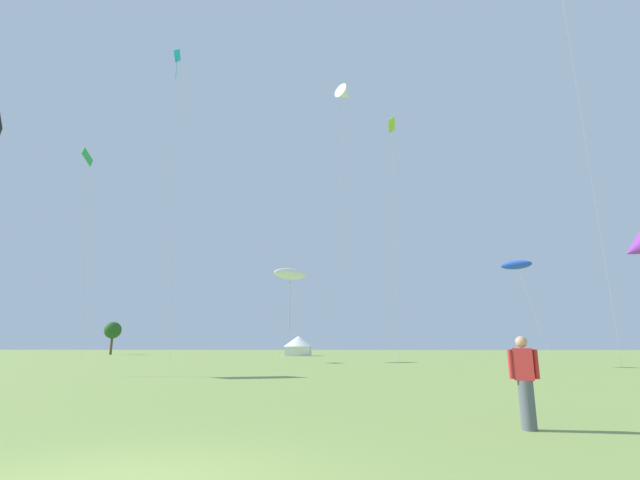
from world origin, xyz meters
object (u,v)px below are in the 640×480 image
at_px(kite_green_diamond, 87,159).
at_px(tree_distant_left, 113,330).
at_px(person_spectator, 525,383).
at_px(kite_white_parafoil, 290,274).
at_px(kite_lime_diamond, 392,133).
at_px(kite_cyan_diamond, 177,71).
at_px(kite_blue_parafoil, 516,265).
at_px(kite_white_delta, 345,94).
at_px(festival_tent_center, 299,345).

relative_size(kite_green_diamond, tree_distant_left, 3.87).
bearing_deg(tree_distant_left, person_spectator, -57.38).
distance_m(person_spectator, tree_distant_left, 90.51).
height_order(kite_white_parafoil, kite_lime_diamond, kite_lime_diamond).
xyz_separation_m(person_spectator, tree_distant_left, (-48.76, 76.17, 3.61)).
relative_size(kite_cyan_diamond, kite_green_diamond, 1.30).
relative_size(kite_cyan_diamond, kite_blue_parafoil, 3.37).
xyz_separation_m(kite_blue_parafoil, person_spectator, (-11.25, -31.87, -7.72)).
bearing_deg(kite_white_delta, kite_white_parafoil, -116.16).
xyz_separation_m(kite_lime_diamond, tree_distant_left, (-48.99, 49.83, -14.50)).
distance_m(kite_blue_parafoil, tree_distant_left, 74.70).
height_order(kite_cyan_diamond, kite_white_parafoil, kite_cyan_diamond).
relative_size(kite_white_delta, festival_tent_center, 7.60).
bearing_deg(kite_white_parafoil, festival_tent_center, 94.88).
xyz_separation_m(kite_blue_parafoil, festival_tent_center, (-23.61, 36.26, -6.77)).
relative_size(kite_blue_parafoil, kite_lime_diamond, 0.44).
height_order(kite_blue_parafoil, kite_green_diamond, kite_green_diamond).
xyz_separation_m(kite_cyan_diamond, kite_blue_parafoil, (31.51, 1.93, -19.52)).
relative_size(kite_lime_diamond, person_spectator, 11.83).
bearing_deg(kite_blue_parafoil, tree_distant_left, 143.56).
bearing_deg(kite_lime_diamond, kite_blue_parafoil, 26.63).
xyz_separation_m(kite_cyan_diamond, kite_lime_diamond, (20.50, -3.59, -9.13)).
bearing_deg(kite_lime_diamond, tree_distant_left, 134.51).
height_order(kite_lime_diamond, person_spectator, kite_lime_diamond).
bearing_deg(kite_white_delta, kite_blue_parafoil, -49.75).
xyz_separation_m(kite_white_delta, person_spectator, (3.94, -49.82, -35.80)).
bearing_deg(kite_blue_parafoil, kite_white_delta, 130.25).
height_order(kite_blue_parafoil, kite_white_parafoil, kite_white_parafoil).
xyz_separation_m(kite_blue_parafoil, kite_white_delta, (-15.19, 17.95, 28.08)).
bearing_deg(festival_tent_center, kite_lime_diamond, -73.23).
xyz_separation_m(kite_white_parafoil, festival_tent_center, (-2.58, 30.21, -7.10)).
xyz_separation_m(kite_lime_diamond, kite_green_diamond, (-33.08, 10.52, 3.12)).
bearing_deg(kite_cyan_diamond, kite_white_delta, 50.61).
xyz_separation_m(kite_green_diamond, kite_white_delta, (28.90, 12.95, 14.57)).
height_order(kite_cyan_diamond, festival_tent_center, kite_cyan_diamond).
distance_m(festival_tent_center, tree_distant_left, 37.37).
distance_m(kite_white_parafoil, kite_green_diamond, 26.58).
distance_m(kite_cyan_diamond, kite_blue_parafoil, 37.12).
height_order(kite_lime_diamond, tree_distant_left, kite_lime_diamond).
relative_size(kite_lime_diamond, kite_green_diamond, 0.87).
bearing_deg(tree_distant_left, kite_white_parafoil, -44.47).
bearing_deg(kite_cyan_diamond, kite_green_diamond, 151.15).
relative_size(kite_cyan_diamond, kite_white_delta, 0.81).
distance_m(kite_blue_parafoil, kite_white_parafoil, 21.89).
xyz_separation_m(kite_cyan_diamond, festival_tent_center, (7.90, 38.19, -26.29)).
xyz_separation_m(festival_tent_center, tree_distant_left, (-36.39, 8.05, 2.66)).
relative_size(kite_blue_parafoil, kite_white_delta, 0.24).
xyz_separation_m(kite_cyan_diamond, kite_green_diamond, (-12.58, 6.93, -6.01)).
height_order(kite_cyan_diamond, kite_lime_diamond, kite_cyan_diamond).
bearing_deg(person_spectator, kite_white_parafoil, 104.47).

